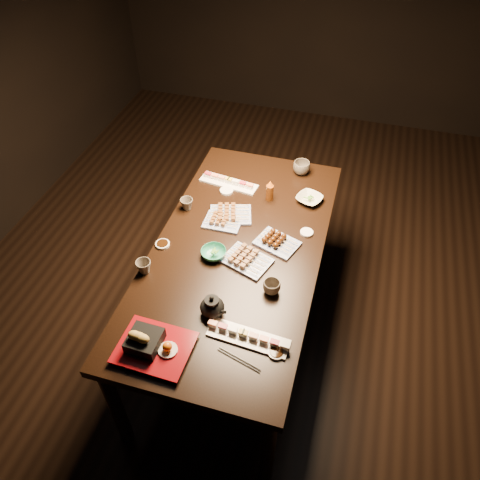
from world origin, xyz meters
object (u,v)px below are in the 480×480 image
Objects in this scene: teacup_far_right at (301,168)px; teapot at (212,305)px; sushi_platter_near at (248,336)px; condiment_bottle at (270,190)px; edamame_bowl_cream at (309,199)px; yakitori_plate_left at (223,219)px; edamame_bowl_green at (214,253)px; dining_table at (238,292)px; yakitori_plate_right at (247,258)px; teacup_mid_right at (272,287)px; tempura_tray at (153,342)px; teacup_near_left at (144,267)px; teacup_far_left at (187,204)px; sushi_platter_far at (229,181)px; yakitori_plate_center at (230,212)px.

teapot reaches higher than teacup_far_right.
condiment_bottle reaches higher than sushi_platter_near.
teapot is at bearing -107.44° from edamame_bowl_cream.
teapot is at bearing -77.78° from yakitori_plate_left.
condiment_bottle is (0.18, 0.55, 0.05)m from edamame_bowl_green.
teacup_far_right is (0.31, 0.86, 0.02)m from edamame_bowl_green.
edamame_bowl_cream is at bearing 62.96° from dining_table.
yakitori_plate_right is 2.75× the size of teacup_mid_right.
yakitori_plate_left is 1.97× the size of teacup_far_right.
tempura_tray is at bearing -96.40° from edamame_bowl_green.
teacup_near_left is 0.53m from teacup_far_left.
edamame_bowl_cream is at bearing 70.09° from tempura_tray.
edamame_bowl_green is 0.38m from teapot.
condiment_bottle reaches higher than yakitori_plate_right.
condiment_bottle reaches higher than yakitori_plate_left.
sushi_platter_far is 0.34m from teacup_far_left.
sushi_platter_near is 0.23m from teapot.
yakitori_plate_left is at bearing -119.88° from teacup_far_right.
teacup_mid_right is 1.02m from teacup_far_right.
teacup_far_left is (-0.69, -0.27, 0.02)m from edamame_bowl_cream.
yakitori_plate_left reaches higher than sushi_platter_near.
teacup_far_left is at bearing -158.68° from edamame_bowl_cream.
sushi_platter_far is at bearing 60.52° from teacup_far_left.
teacup_far_left is at bearing 165.36° from yakitori_plate_center.
teacup_far_right reaches higher than edamame_bowl_green.
condiment_bottle reaches higher than teapot.
teacup_far_left is at bearing 164.69° from yakitori_plate_left.
edamame_bowl_green is at bearing 129.06° from sushi_platter_near.
edamame_bowl_green is (0.01, -0.33, -0.01)m from yakitori_plate_center.
sushi_platter_near reaches higher than dining_table.
dining_table is 13.30× the size of edamame_bowl_green.
teacup_near_left is at bearing -146.45° from edamame_bowl_green.
tempura_tray is (-0.06, -0.96, 0.03)m from yakitori_plate_center.
teapot is (0.42, -0.15, 0.02)m from teacup_near_left.
yakitori_plate_left reaches higher than dining_table.
dining_table is at bearing 152.82° from yakitori_plate_right.
yakitori_plate_center is 0.73× the size of tempura_tray.
teacup_mid_right is 0.72m from condiment_bottle.
teacup_far_right is (0.32, 0.53, 0.01)m from yakitori_plate_center.
dining_table is at bearing 115.26° from sushi_platter_near.
sushi_platter_far is 2.51× the size of edamame_bowl_cream.
edamame_bowl_green is (-0.18, -0.01, -0.01)m from yakitori_plate_right.
yakitori_plate_center reaches higher than dining_table.
yakitori_plate_right is at bearing 69.91° from tempura_tray.
sushi_platter_near is 1.16× the size of tempura_tray.
yakitori_plate_center is 0.96m from tempura_tray.
sushi_platter_far is at bearing 115.54° from sushi_platter_near.
tempura_tray reaches higher than teacup_near_left.
sushi_platter_near reaches higher than sushi_platter_far.
yakitori_plate_right is at bearing 97.82° from teapot.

